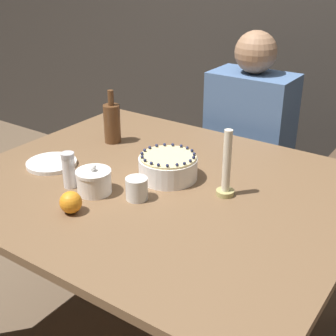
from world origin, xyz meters
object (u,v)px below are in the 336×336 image
Objects in this scene: sugar_shaker at (69,170)px; bottle at (112,123)px; sugar_bowl at (94,181)px; candle at (226,170)px; cake at (168,167)px; person_man_blue_shirt at (247,164)px.

bottle is at bearing 110.60° from sugar_shaker.
candle reaches higher than sugar_bowl.
cake is 0.28m from sugar_bowl.
candle is 1.03× the size of bottle.
cake is 1.76× the size of sugar_bowl.
sugar_bowl is 0.48m from bottle.
candle is at bearing 0.78° from cake.
sugar_shaker is 0.55m from candle.
sugar_shaker is (-0.10, -0.02, 0.02)m from sugar_bowl.
sugar_shaker is 0.11× the size of person_man_blue_shirt.
bottle reaches higher than sugar_bowl.
bottle is at bearing 158.67° from cake.
sugar_shaker is (-0.25, -0.26, 0.02)m from cake.
person_man_blue_shirt reaches higher than bottle.
sugar_shaker reaches higher than sugar_bowl.
cake is 0.78m from person_man_blue_shirt.
bottle reaches higher than cake.
cake is at bearing -179.22° from candle.
sugar_bowl is at bearing 9.70° from sugar_shaker.
candle is (0.49, 0.26, 0.03)m from sugar_shaker.
sugar_bowl is 0.11× the size of person_man_blue_shirt.
bottle is at bearing 55.76° from person_man_blue_shirt.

